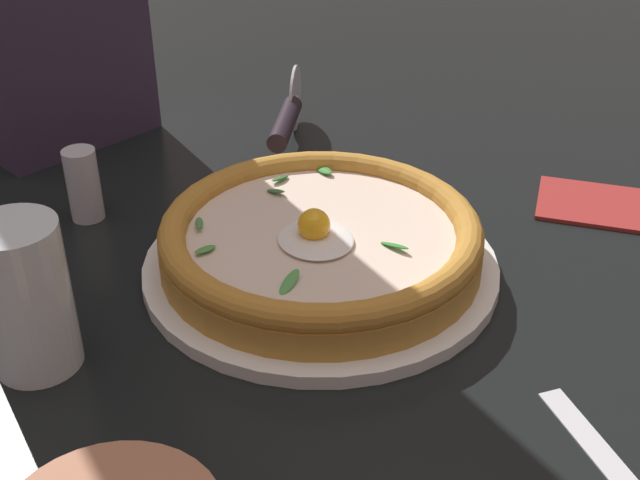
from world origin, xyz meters
name	(u,v)px	position (x,y,z in m)	size (l,w,h in m)	color
ground_plane	(286,296)	(0.00, 0.00, -0.01)	(2.40, 2.40, 0.03)	black
pizza_plate	(320,265)	(0.00, 0.03, 0.01)	(0.31, 0.31, 0.01)	white
pizza	(320,238)	(0.00, 0.03, 0.03)	(0.28, 0.28, 0.06)	#B88233
pizza_cutter	(288,116)	(-0.24, 0.12, 0.04)	(0.14, 0.11, 0.08)	silver
drinking_glass	(28,307)	(0.01, -0.21, 0.05)	(0.07, 0.07, 0.12)	silver
folded_napkin	(609,205)	(0.03, 0.34, 0.00)	(0.14, 0.09, 0.01)	maroon
pepper_shaker	(83,185)	(-0.19, -0.12, 0.04)	(0.03, 0.03, 0.07)	silver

